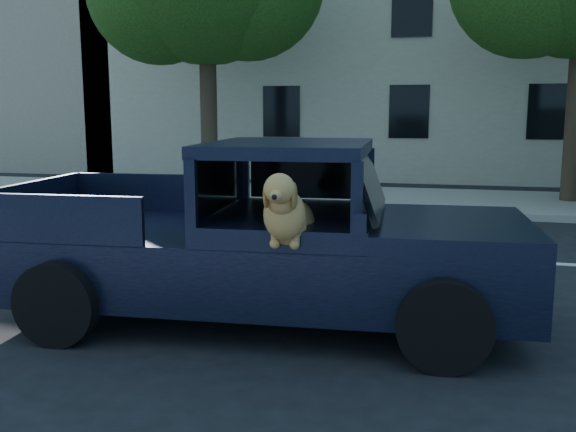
# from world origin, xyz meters

# --- Properties ---
(ground) EXTENTS (120.00, 120.00, 0.00)m
(ground) POSITION_xyz_m (0.00, 0.00, 0.00)
(ground) COLOR black
(ground) RESTS_ON ground
(far_sidewalk) EXTENTS (60.00, 4.00, 0.15)m
(far_sidewalk) POSITION_xyz_m (0.00, 9.20, 0.07)
(far_sidewalk) COLOR gray
(far_sidewalk) RESTS_ON ground
(lane_stripes) EXTENTS (21.60, 0.14, 0.01)m
(lane_stripes) POSITION_xyz_m (2.00, 3.40, 0.01)
(lane_stripes) COLOR silver
(lane_stripes) RESTS_ON ground
(building_main) EXTENTS (26.00, 6.00, 9.00)m
(building_main) POSITION_xyz_m (3.00, 16.50, 4.50)
(building_main) COLOR beige
(building_main) RESTS_ON ground
(building_left) EXTENTS (12.00, 6.00, 8.00)m
(building_left) POSITION_xyz_m (-15.00, 16.50, 4.00)
(building_left) COLOR tan
(building_left) RESTS_ON ground
(pickup_truck) EXTENTS (5.55, 2.88, 1.94)m
(pickup_truck) POSITION_xyz_m (0.14, -0.10, 0.66)
(pickup_truck) COLOR black
(pickup_truck) RESTS_ON ground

